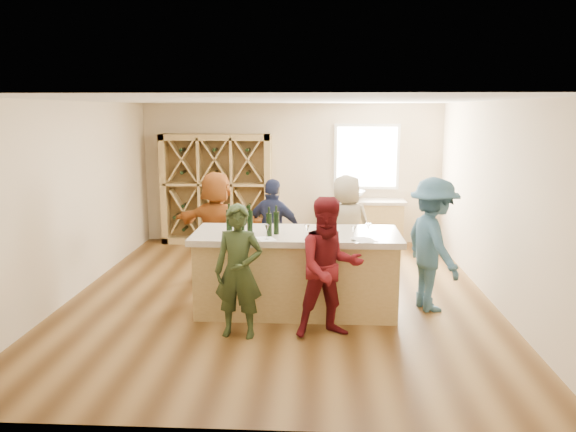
{
  "coord_description": "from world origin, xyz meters",
  "views": [
    {
      "loc": [
        0.53,
        -7.81,
        2.67
      ],
      "look_at": [
        0.1,
        0.2,
        1.15
      ],
      "focal_mm": 35.0,
      "sensor_mm": 36.0,
      "label": 1
    }
  ],
  "objects_px": {
    "person_near_right": "(330,268)",
    "wine_bottle_e": "(276,223)",
    "tasting_counter_base": "(296,275)",
    "person_far_left": "(217,226)",
    "wine_rack": "(217,189)",
    "person_near_left": "(239,271)",
    "wine_bottle_a": "(229,222)",
    "person_far_mid": "(273,231)",
    "wine_bottle_c": "(250,222)",
    "wine_bottle_d": "(269,225)",
    "wine_bottle_b": "(242,225)",
    "person_server": "(433,244)",
    "sink": "(352,195)",
    "person_far_right": "(346,228)"
  },
  "relations": [
    {
      "from": "wine_rack",
      "to": "tasting_counter_base",
      "type": "distance_m",
      "value": 4.28
    },
    {
      "from": "wine_bottle_a",
      "to": "wine_bottle_e",
      "type": "bearing_deg",
      "value": 1.74
    },
    {
      "from": "wine_rack",
      "to": "wine_bottle_e",
      "type": "height_order",
      "value": "wine_rack"
    },
    {
      "from": "wine_rack",
      "to": "wine_bottle_a",
      "type": "distance_m",
      "value": 4.09
    },
    {
      "from": "sink",
      "to": "wine_bottle_b",
      "type": "height_order",
      "value": "wine_bottle_b"
    },
    {
      "from": "person_far_mid",
      "to": "wine_bottle_b",
      "type": "bearing_deg",
      "value": 96.85
    },
    {
      "from": "person_near_right",
      "to": "person_far_left",
      "type": "height_order",
      "value": "person_far_left"
    },
    {
      "from": "wine_bottle_a",
      "to": "person_far_mid",
      "type": "bearing_deg",
      "value": 71.74
    },
    {
      "from": "sink",
      "to": "wine_rack",
      "type": "bearing_deg",
      "value": 178.51
    },
    {
      "from": "wine_rack",
      "to": "wine_bottle_a",
      "type": "bearing_deg",
      "value": -77.52
    },
    {
      "from": "wine_bottle_a",
      "to": "person_far_mid",
      "type": "distance_m",
      "value": 1.54
    },
    {
      "from": "wine_bottle_a",
      "to": "person_far_left",
      "type": "xyz_separation_m",
      "value": [
        -0.44,
        1.51,
        -0.37
      ]
    },
    {
      "from": "person_far_mid",
      "to": "person_far_right",
      "type": "relative_size",
      "value": 0.97
    },
    {
      "from": "wine_bottle_c",
      "to": "person_far_mid",
      "type": "xyz_separation_m",
      "value": [
        0.2,
        1.38,
        -0.42
      ]
    },
    {
      "from": "person_near_right",
      "to": "wine_bottle_e",
      "type": "bearing_deg",
      "value": 117.25
    },
    {
      "from": "person_near_right",
      "to": "person_far_mid",
      "type": "height_order",
      "value": "person_near_right"
    },
    {
      "from": "tasting_counter_base",
      "to": "person_far_left",
      "type": "xyz_separation_m",
      "value": [
        -1.31,
        1.38,
        0.37
      ]
    },
    {
      "from": "wine_rack",
      "to": "person_far_left",
      "type": "relative_size",
      "value": 1.27
    },
    {
      "from": "wine_bottle_b",
      "to": "person_far_mid",
      "type": "distance_m",
      "value": 1.63
    },
    {
      "from": "wine_bottle_e",
      "to": "person_near_right",
      "type": "distance_m",
      "value": 1.07
    },
    {
      "from": "wine_bottle_a",
      "to": "wine_bottle_e",
      "type": "relative_size",
      "value": 1.08
    },
    {
      "from": "person_server",
      "to": "person_far_mid",
      "type": "height_order",
      "value": "person_server"
    },
    {
      "from": "tasting_counter_base",
      "to": "person_far_left",
      "type": "bearing_deg",
      "value": 133.48
    },
    {
      "from": "wine_bottle_a",
      "to": "wine_bottle_c",
      "type": "relative_size",
      "value": 1.05
    },
    {
      "from": "person_far_right",
      "to": "person_far_left",
      "type": "height_order",
      "value": "person_far_left"
    },
    {
      "from": "wine_bottle_d",
      "to": "person_near_left",
      "type": "distance_m",
      "value": 0.84
    },
    {
      "from": "wine_bottle_c",
      "to": "person_near_right",
      "type": "height_order",
      "value": "person_near_right"
    },
    {
      "from": "person_server",
      "to": "person_far_right",
      "type": "relative_size",
      "value": 1.07
    },
    {
      "from": "person_server",
      "to": "person_near_right",
      "type": "bearing_deg",
      "value": 109.12
    },
    {
      "from": "person_near_right",
      "to": "person_server",
      "type": "xyz_separation_m",
      "value": [
        1.4,
        1.0,
        0.06
      ]
    },
    {
      "from": "wine_bottle_a",
      "to": "wine_bottle_d",
      "type": "height_order",
      "value": "wine_bottle_a"
    },
    {
      "from": "sink",
      "to": "wine_bottle_b",
      "type": "bearing_deg",
      "value": -111.85
    },
    {
      "from": "person_far_mid",
      "to": "person_near_left",
      "type": "bearing_deg",
      "value": 100.69
    },
    {
      "from": "wine_bottle_d",
      "to": "sink",
      "type": "bearing_deg",
      "value": 72.3
    },
    {
      "from": "person_near_right",
      "to": "person_far_right",
      "type": "distance_m",
      "value": 2.26
    },
    {
      "from": "sink",
      "to": "wine_bottle_e",
      "type": "bearing_deg",
      "value": -107.16
    },
    {
      "from": "wine_bottle_c",
      "to": "person_near_left",
      "type": "distance_m",
      "value": 0.9
    },
    {
      "from": "wine_rack",
      "to": "person_near_left",
      "type": "relative_size",
      "value": 1.38
    },
    {
      "from": "person_far_mid",
      "to": "wine_bottle_c",
      "type": "bearing_deg",
      "value": 98.88
    },
    {
      "from": "sink",
      "to": "person_server",
      "type": "xyz_separation_m",
      "value": [
        0.87,
        -3.62,
        -0.11
      ]
    },
    {
      "from": "person_server",
      "to": "person_far_left",
      "type": "bearing_deg",
      "value": 52.21
    },
    {
      "from": "wine_bottle_d",
      "to": "person_near_right",
      "type": "height_order",
      "value": "person_near_right"
    },
    {
      "from": "wine_bottle_b",
      "to": "person_far_left",
      "type": "relative_size",
      "value": 0.17
    },
    {
      "from": "person_near_left",
      "to": "person_near_right",
      "type": "relative_size",
      "value": 0.95
    },
    {
      "from": "sink",
      "to": "person_server",
      "type": "relative_size",
      "value": 0.3
    },
    {
      "from": "wine_rack",
      "to": "tasting_counter_base",
      "type": "relative_size",
      "value": 0.85
    },
    {
      "from": "wine_bottle_a",
      "to": "person_near_left",
      "type": "relative_size",
      "value": 0.2
    },
    {
      "from": "wine_bottle_e",
      "to": "tasting_counter_base",
      "type": "bearing_deg",
      "value": 24.25
    },
    {
      "from": "wine_bottle_c",
      "to": "person_near_right",
      "type": "bearing_deg",
      "value": -35.45
    },
    {
      "from": "wine_bottle_e",
      "to": "person_near_right",
      "type": "relative_size",
      "value": 0.18
    }
  ]
}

